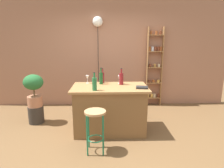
{
  "coord_description": "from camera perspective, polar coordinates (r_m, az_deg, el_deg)",
  "views": [
    {
      "loc": [
        -0.06,
        -3.29,
        1.77
      ],
      "look_at": [
        0.05,
        0.55,
        0.89
      ],
      "focal_mm": 31.17,
      "sensor_mm": 36.0,
      "label": 1
    }
  ],
  "objects": [
    {
      "name": "ground",
      "position": [
        3.73,
        -0.54,
        -15.36
      ],
      "size": [
        12.0,
        12.0,
        0.0
      ],
      "primitive_type": "plane",
      "color": "brown"
    },
    {
      "name": "back_wall",
      "position": [
        5.25,
        -1.0,
        8.89
      ],
      "size": [
        6.4,
        0.1,
        2.8
      ],
      "primitive_type": "cube",
      "color": "#9E6B51",
      "rests_on": "ground"
    },
    {
      "name": "kitchen_counter",
      "position": [
        3.82,
        -0.65,
        -7.23
      ],
      "size": [
        1.43,
        0.83,
        0.9
      ],
      "color": "brown",
      "rests_on": "ground"
    },
    {
      "name": "bar_stool",
      "position": [
        3.11,
        -4.92,
        -10.94
      ],
      "size": [
        0.34,
        0.34,
        0.69
      ],
      "color": "#196642",
      "rests_on": "ground"
    },
    {
      "name": "spice_shelf",
      "position": [
        5.3,
        12.33,
        5.05
      ],
      "size": [
        0.41,
        0.14,
        2.09
      ],
      "color": "#9E7042",
      "rests_on": "ground"
    },
    {
      "name": "plant_stool",
      "position": [
        4.57,
        -21.35,
        -8.3
      ],
      "size": [
        0.32,
        0.32,
        0.37
      ],
      "primitive_type": "cylinder",
      "color": "#2D2823",
      "rests_on": "ground"
    },
    {
      "name": "potted_plant",
      "position": [
        4.4,
        -21.97,
        -1.07
      ],
      "size": [
        0.41,
        0.37,
        0.69
      ],
      "color": "#A86B4C",
      "rests_on": "plant_stool"
    },
    {
      "name": "bottle_olive_oil",
      "position": [
        3.87,
        -3.22,
        1.78
      ],
      "size": [
        0.07,
        0.07,
        0.33
      ],
      "color": "#194C23",
      "rests_on": "kitchen_counter"
    },
    {
      "name": "bottle_spirits_clear",
      "position": [
        3.82,
        2.75,
        1.63
      ],
      "size": [
        0.08,
        0.08,
        0.33
      ],
      "color": "maroon",
      "rests_on": "kitchen_counter"
    },
    {
      "name": "bottle_soda_blue",
      "position": [
        3.4,
        -5.16,
        0.13
      ],
      "size": [
        0.08,
        0.08,
        0.33
      ],
      "color": "#236638",
      "rests_on": "kitchen_counter"
    },
    {
      "name": "bottle_vinegar",
      "position": [
        3.99,
        -2.74,
        1.99
      ],
      "size": [
        0.06,
        0.06,
        0.31
      ],
      "color": "maroon",
      "rests_on": "kitchen_counter"
    },
    {
      "name": "wine_glass_left",
      "position": [
        3.94,
        2.15,
        1.88
      ],
      "size": [
        0.07,
        0.07,
        0.16
      ],
      "color": "silver",
      "rests_on": "kitchen_counter"
    },
    {
      "name": "wine_glass_center",
      "position": [
        3.97,
        -7.24,
        1.87
      ],
      "size": [
        0.07,
        0.07,
        0.16
      ],
      "color": "silver",
      "rests_on": "kitchen_counter"
    },
    {
      "name": "cookbook",
      "position": [
        3.59,
        8.76,
        -1.0
      ],
      "size": [
        0.23,
        0.18,
        0.03
      ],
      "primitive_type": "cube",
      "rotation": [
        0.0,
        0.0,
        -0.15
      ],
      "color": "black",
      "rests_on": "kitchen_counter"
    },
    {
      "name": "pendant_globe_light",
      "position": [
        5.15,
        -4.23,
        17.58
      ],
      "size": [
        0.26,
        0.26,
        2.34
      ],
      "color": "black",
      "rests_on": "ground"
    }
  ]
}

